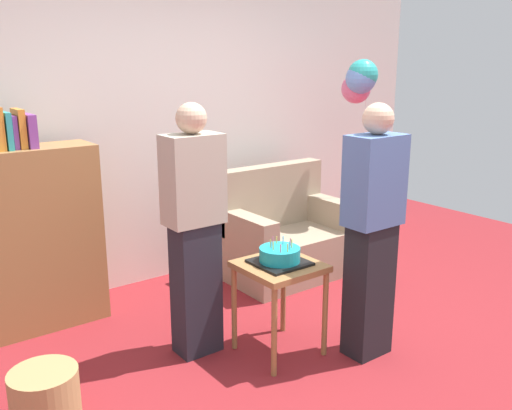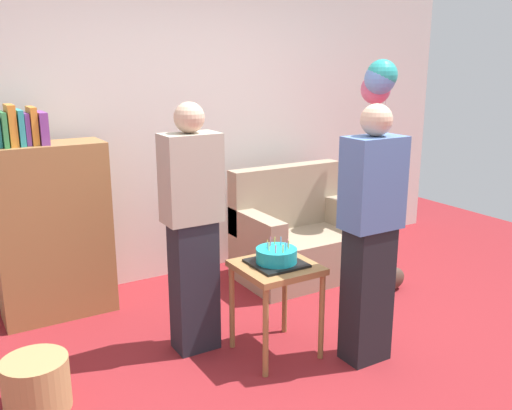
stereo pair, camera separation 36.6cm
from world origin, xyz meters
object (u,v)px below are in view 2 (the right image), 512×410
bookshelf (52,228)px  person_holding_cake (370,235)px  person_blowing_candles (193,229)px  birthday_cake (276,257)px  handbag (391,279)px  wicker_basket (36,384)px  balloon_bunch (379,81)px  couch (299,238)px  side_table (276,278)px

bookshelf → person_holding_cake: person_holding_cake is taller
bookshelf → person_blowing_candles: person_blowing_candles is taller
birthday_cake → handbag: birthday_cake is taller
person_holding_cake → wicker_basket: person_holding_cake is taller
handbag → balloon_bunch: (0.24, 0.52, 1.59)m
person_holding_cake → balloon_bunch: size_ratio=0.87×
bookshelf → couch: bearing=-8.2°
bookshelf → birthday_cake: bearing=-50.9°
bookshelf → person_holding_cake: bearing=-47.7°
person_holding_cake → wicker_basket: 2.10m
wicker_basket → balloon_bunch: 3.52m
handbag → bookshelf: bearing=158.4°
side_table → wicker_basket: side_table is taller
person_blowing_candles → birthday_cake: bearing=-52.6°
person_blowing_candles → side_table: bearing=-52.6°
bookshelf → person_holding_cake: 2.30m
person_blowing_candles → wicker_basket: 1.26m
birthday_cake → wicker_basket: 1.56m
side_table → balloon_bunch: bearing=28.5°
bookshelf → birthday_cake: bookshelf is taller
bookshelf → handbag: bookshelf is taller
wicker_basket → balloon_bunch: bearing=13.1°
couch → person_holding_cake: 1.56m
person_blowing_candles → person_holding_cake: same height
wicker_basket → balloon_bunch: size_ratio=0.19×
bookshelf → handbag: bearing=-21.6°
birthday_cake → handbag: (1.38, 0.36, -0.57)m
bookshelf → person_blowing_candles: 1.22m
couch → birthday_cake: (-0.92, -1.05, 0.33)m
bookshelf → side_table: bookshelf is taller
couch → bookshelf: 2.06m
handbag → balloon_bunch: bearing=65.2°
wicker_basket → handbag: 2.85m
balloon_bunch → couch: bearing=166.5°
birthday_cake → person_blowing_candles: 0.56m
birthday_cake → person_holding_cake: 0.60m
birthday_cake → person_blowing_candles: (-0.42, 0.33, 0.17)m
couch → birthday_cake: 1.43m
birthday_cake → wicker_basket: birthday_cake is taller
wicker_basket → person_holding_cake: bearing=-15.1°
couch → balloon_bunch: balloon_bunch is taller
bookshelf → side_table: bearing=-50.9°
birthday_cake → bookshelf: bearing=129.1°
bookshelf → wicker_basket: (-0.37, -1.18, -0.53)m
side_table → person_holding_cake: 0.65m
side_table → bookshelf: bearing=129.1°
side_table → wicker_basket: 1.52m
person_blowing_candles → person_holding_cake: 1.11m
handbag → couch: bearing=123.8°
person_holding_cake → couch: bearing=-109.0°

